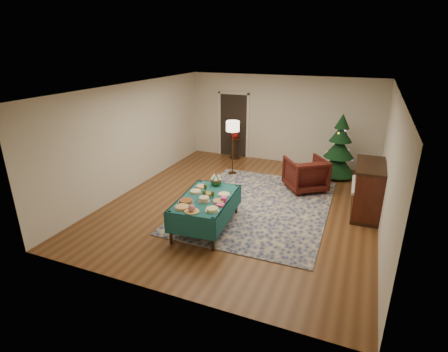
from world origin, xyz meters
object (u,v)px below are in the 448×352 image
at_px(buffet_table, 206,204).
at_px(armchair, 306,173).
at_px(floor_lamp, 233,129).
at_px(potted_plant, 235,134).
at_px(piano, 368,190).
at_px(side_table, 235,148).
at_px(gift_box, 224,199).
at_px(christmas_tree, 339,149).

height_order(buffet_table, armchair, armchair).
bearing_deg(floor_lamp, potted_plant, 108.41).
bearing_deg(armchair, piano, 114.86).
xyz_separation_m(armchair, floor_lamp, (-2.17, 0.39, 0.85)).
xyz_separation_m(floor_lamp, piano, (3.67, -1.24, -0.75)).
xyz_separation_m(floor_lamp, side_table, (-0.47, 1.41, -0.99)).
height_order(buffet_table, gift_box, gift_box).
relative_size(potted_plant, piano, 0.32).
bearing_deg(gift_box, piano, 37.12).
height_order(potted_plant, piano, piano).
distance_m(floor_lamp, christmas_tree, 3.03).
bearing_deg(side_table, christmas_tree, -8.30).
relative_size(buffet_table, gift_box, 16.80).
height_order(side_table, christmas_tree, christmas_tree).
distance_m(side_table, christmas_tree, 3.38).
bearing_deg(side_table, piano, -32.60).
bearing_deg(buffet_table, side_table, 103.72).
relative_size(buffet_table, christmas_tree, 1.00).
bearing_deg(potted_plant, floor_lamp, -71.59).
relative_size(gift_box, armchair, 0.11).
height_order(armchair, floor_lamp, floor_lamp).
bearing_deg(armchair, gift_box, 33.09).
bearing_deg(buffet_table, floor_lamp, 101.58).
bearing_deg(gift_box, floor_lamp, 108.31).
bearing_deg(buffet_table, piano, 32.72).
bearing_deg(christmas_tree, buffet_table, -118.09).
bearing_deg(buffet_table, potted_plant, 103.72).
bearing_deg(potted_plant, buffet_table, -76.28).
bearing_deg(piano, potted_plant, 147.40).
height_order(gift_box, floor_lamp, floor_lamp).
relative_size(buffet_table, potted_plant, 4.15).
bearing_deg(christmas_tree, piano, -69.05).
bearing_deg(piano, side_table, 147.40).
bearing_deg(potted_plant, side_table, 0.00).
distance_m(buffet_table, armchair, 3.18).
height_order(buffet_table, side_table, side_table).
relative_size(floor_lamp, side_table, 2.27).
height_order(buffet_table, christmas_tree, christmas_tree).
xyz_separation_m(potted_plant, christmas_tree, (3.31, -0.48, 0.00)).
bearing_deg(buffet_table, gift_box, -4.63).
bearing_deg(piano, floor_lamp, 161.36).
distance_m(buffet_table, piano, 3.59).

